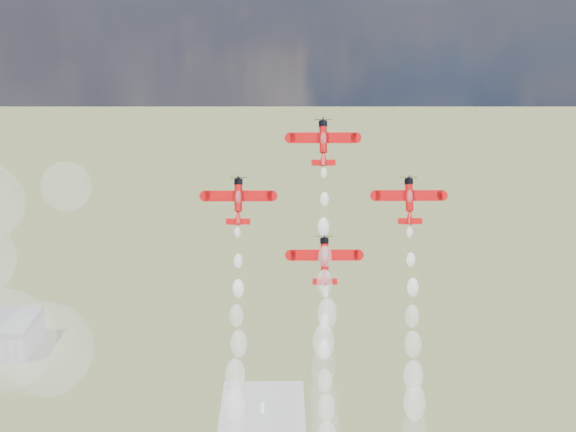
# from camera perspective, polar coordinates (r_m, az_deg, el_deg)

# --- Properties ---
(plane_lead) EXTENTS (11.23, 5.53, 7.49)m
(plane_lead) POSITION_cam_1_polar(r_m,az_deg,el_deg) (136.08, 2.52, 5.30)
(plane_lead) COLOR #BD090A
(plane_lead) RESTS_ON ground
(plane_left) EXTENTS (11.23, 5.53, 7.49)m
(plane_left) POSITION_cam_1_polar(r_m,az_deg,el_deg) (133.90, -3.55, 1.13)
(plane_left) COLOR #BD090A
(plane_left) RESTS_ON ground
(plane_right) EXTENTS (11.23, 5.53, 7.49)m
(plane_right) POSITION_cam_1_polar(r_m,az_deg,el_deg) (135.43, 8.62, 1.15)
(plane_right) COLOR #BD090A
(plane_right) RESTS_ON ground
(plane_slot) EXTENTS (11.23, 5.53, 7.49)m
(plane_slot) POSITION_cam_1_polar(r_m,az_deg,el_deg) (132.46, 2.62, -3.11)
(plane_slot) COLOR #BD090A
(plane_slot) RESTS_ON ground
(smoke_trail_lead) EXTENTS (5.41, 22.80, 44.91)m
(smoke_trail_lead) POSITION_cam_1_polar(r_m,az_deg,el_deg) (131.86, 2.60, -12.65)
(smoke_trail_lead) COLOR white
(smoke_trail_lead) RESTS_ON plane_lead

